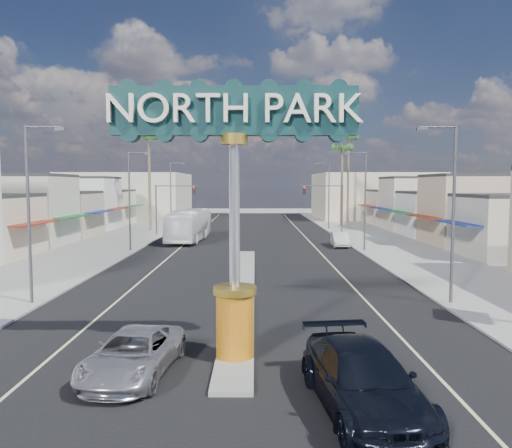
{
  "coord_description": "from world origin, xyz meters",
  "views": [
    {
      "loc": [
        0.69,
        -14.81,
        6.09
      ],
      "look_at": [
        0.74,
        11.3,
        4.0
      ],
      "focal_mm": 35.0,
      "sensor_mm": 36.0,
      "label": 1
    }
  ],
  "objects_px": {
    "streetlight_l_near": "(32,205)",
    "palm_right_mid": "(342,152)",
    "traffic_signal_left": "(171,200)",
    "palm_right_far": "(349,143)",
    "streetlight_r_near": "(450,205)",
    "car_parked_right": "(340,239)",
    "gateway_sign": "(234,189)",
    "city_bus": "(190,225)",
    "suv_left": "(133,354)",
    "streetlight_l_far": "(172,192)",
    "palm_left_far": "(149,142)",
    "streetlight_r_mid": "(363,196)",
    "streetlight_l_mid": "(131,196)",
    "streetlight_r_far": "(328,192)",
    "traffic_signal_right": "(327,200)",
    "suv_right": "(363,380)"
  },
  "relations": [
    {
      "from": "palm_right_far",
      "to": "streetlight_l_far",
      "type": "bearing_deg",
      "value": -158.54
    },
    {
      "from": "streetlight_r_near",
      "to": "suv_left",
      "type": "height_order",
      "value": "streetlight_r_near"
    },
    {
      "from": "gateway_sign",
      "to": "streetlight_r_near",
      "type": "height_order",
      "value": "gateway_sign"
    },
    {
      "from": "traffic_signal_left",
      "to": "palm_left_far",
      "type": "xyz_separation_m",
      "value": [
        -3.82,
        6.01,
        7.22
      ]
    },
    {
      "from": "streetlight_l_far",
      "to": "streetlight_r_mid",
      "type": "distance_m",
      "value": 30.32
    },
    {
      "from": "gateway_sign",
      "to": "city_bus",
      "type": "distance_m",
      "value": 37.56
    },
    {
      "from": "streetlight_r_near",
      "to": "streetlight_l_mid",
      "type": "bearing_deg",
      "value": 136.21
    },
    {
      "from": "streetlight_l_far",
      "to": "streetlight_r_near",
      "type": "distance_m",
      "value": 46.9
    },
    {
      "from": "streetlight_r_near",
      "to": "city_bus",
      "type": "bearing_deg",
      "value": 120.32
    },
    {
      "from": "suv_left",
      "to": "car_parked_right",
      "type": "xyz_separation_m",
      "value": [
        12.19,
        32.94,
        0.0
      ]
    },
    {
      "from": "streetlight_r_near",
      "to": "suv_left",
      "type": "distance_m",
      "value": 17.07
    },
    {
      "from": "traffic_signal_left",
      "to": "streetlight_r_far",
      "type": "height_order",
      "value": "streetlight_r_far"
    },
    {
      "from": "traffic_signal_left",
      "to": "suv_left",
      "type": "distance_m",
      "value": 43.87
    },
    {
      "from": "gateway_sign",
      "to": "car_parked_right",
      "type": "relative_size",
      "value": 2.15
    },
    {
      "from": "streetlight_r_far",
      "to": "suv_left",
      "type": "relative_size",
      "value": 1.78
    },
    {
      "from": "streetlight_r_far",
      "to": "suv_left",
      "type": "height_order",
      "value": "streetlight_r_far"
    },
    {
      "from": "palm_right_mid",
      "to": "streetlight_l_far",
      "type": "bearing_deg",
      "value": -170.31
    },
    {
      "from": "streetlight_r_near",
      "to": "car_parked_right",
      "type": "height_order",
      "value": "streetlight_r_near"
    },
    {
      "from": "traffic_signal_right",
      "to": "city_bus",
      "type": "relative_size",
      "value": 0.5
    },
    {
      "from": "streetlight_r_far",
      "to": "palm_right_mid",
      "type": "xyz_separation_m",
      "value": [
        2.57,
        4.0,
        5.54
      ]
    },
    {
      "from": "streetlight_l_far",
      "to": "palm_right_far",
      "type": "relative_size",
      "value": 0.64
    },
    {
      "from": "traffic_signal_left",
      "to": "palm_right_far",
      "type": "height_order",
      "value": "palm_right_far"
    },
    {
      "from": "streetlight_l_mid",
      "to": "streetlight_r_mid",
      "type": "bearing_deg",
      "value": 0.0
    },
    {
      "from": "streetlight_r_mid",
      "to": "suv_right",
      "type": "relative_size",
      "value": 1.5
    },
    {
      "from": "palm_left_far",
      "to": "suv_left",
      "type": "height_order",
      "value": "palm_left_far"
    },
    {
      "from": "palm_left_far",
      "to": "car_parked_right",
      "type": "bearing_deg",
      "value": -36.66
    },
    {
      "from": "palm_right_far",
      "to": "gateway_sign",
      "type": "bearing_deg",
      "value": -104.03
    },
    {
      "from": "streetlight_r_near",
      "to": "palm_left_far",
      "type": "bearing_deg",
      "value": 120.36
    },
    {
      "from": "streetlight_r_far",
      "to": "car_parked_right",
      "type": "bearing_deg",
      "value": -94.46
    },
    {
      "from": "palm_right_mid",
      "to": "suv_left",
      "type": "xyz_separation_m",
      "value": [
        -16.19,
        -55.31,
        -9.9
      ]
    },
    {
      "from": "streetlight_l_near",
      "to": "palm_right_mid",
      "type": "height_order",
      "value": "palm_right_mid"
    },
    {
      "from": "streetlight_r_near",
      "to": "gateway_sign",
      "type": "bearing_deg",
      "value": -142.45
    },
    {
      "from": "traffic_signal_left",
      "to": "palm_right_mid",
      "type": "xyz_separation_m",
      "value": [
        22.18,
        12.01,
        6.33
      ]
    },
    {
      "from": "streetlight_r_mid",
      "to": "palm_left_far",
      "type": "xyz_separation_m",
      "value": [
        -23.43,
        20.0,
        6.43
      ]
    },
    {
      "from": "streetlight_r_far",
      "to": "palm_left_far",
      "type": "height_order",
      "value": "palm_left_far"
    },
    {
      "from": "palm_right_mid",
      "to": "car_parked_right",
      "type": "height_order",
      "value": "palm_right_mid"
    },
    {
      "from": "traffic_signal_right",
      "to": "palm_right_far",
      "type": "xyz_separation_m",
      "value": [
        5.82,
        18.01,
        8.11
      ]
    },
    {
      "from": "streetlight_l_near",
      "to": "streetlight_l_mid",
      "type": "xyz_separation_m",
      "value": [
        0.0,
        20.0,
        0.0
      ]
    },
    {
      "from": "streetlight_r_far",
      "to": "traffic_signal_right",
      "type": "bearing_deg",
      "value": -98.86
    },
    {
      "from": "traffic_signal_right",
      "to": "city_bus",
      "type": "height_order",
      "value": "traffic_signal_right"
    },
    {
      "from": "streetlight_l_mid",
      "to": "suv_left",
      "type": "relative_size",
      "value": 1.78
    },
    {
      "from": "traffic_signal_left",
      "to": "streetlight_l_mid",
      "type": "xyz_separation_m",
      "value": [
        -1.25,
        -13.99,
        0.79
      ]
    },
    {
      "from": "city_bus",
      "to": "car_parked_right",
      "type": "bearing_deg",
      "value": -14.66
    },
    {
      "from": "city_bus",
      "to": "traffic_signal_left",
      "type": "bearing_deg",
      "value": 121.89
    },
    {
      "from": "traffic_signal_left",
      "to": "car_parked_right",
      "type": "height_order",
      "value": "traffic_signal_left"
    },
    {
      "from": "palm_right_far",
      "to": "suv_right",
      "type": "bearing_deg",
      "value": -100.14
    },
    {
      "from": "gateway_sign",
      "to": "streetlight_l_near",
      "type": "height_order",
      "value": "gateway_sign"
    },
    {
      "from": "traffic_signal_left",
      "to": "streetlight_l_far",
      "type": "relative_size",
      "value": 0.67
    },
    {
      "from": "streetlight_l_mid",
      "to": "streetlight_r_mid",
      "type": "relative_size",
      "value": 1.0
    },
    {
      "from": "streetlight_r_mid",
      "to": "suv_left",
      "type": "relative_size",
      "value": 1.78
    }
  ]
}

